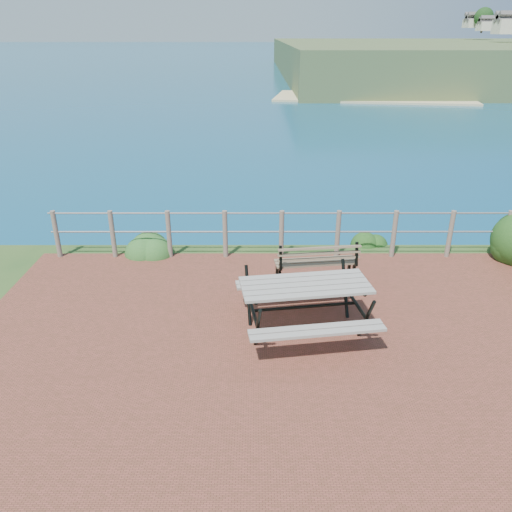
{
  "coord_description": "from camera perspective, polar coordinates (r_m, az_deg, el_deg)",
  "views": [
    {
      "loc": [
        -0.53,
        -6.1,
        4.32
      ],
      "look_at": [
        -0.52,
        1.76,
        0.75
      ],
      "focal_mm": 35.0,
      "sensor_mm": 36.0,
      "label": 1
    }
  ],
  "objects": [
    {
      "name": "shrub_lip_west",
      "position": [
        11.02,
        -12.46,
        0.75
      ],
      "size": [
        0.85,
        0.85,
        0.62
      ],
      "primitive_type": "ellipsoid",
      "color": "#215923",
      "rests_on": "ground"
    },
    {
      "name": "ground",
      "position": [
        7.5,
        4.08,
        -10.84
      ],
      "size": [
        10.0,
        7.0,
        0.12
      ],
      "primitive_type": "cube",
      "color": "brown",
      "rests_on": "ground"
    },
    {
      "name": "park_bench",
      "position": [
        9.18,
        6.87,
        0.07
      ],
      "size": [
        1.54,
        0.56,
        0.85
      ],
      "rotation": [
        0.0,
        0.0,
        0.12
      ],
      "color": "brown",
      "rests_on": "ground"
    },
    {
      "name": "picnic_table",
      "position": [
        7.7,
        5.58,
        -5.27
      ],
      "size": [
        2.03,
        1.67,
        0.82
      ],
      "rotation": [
        0.0,
        0.0,
        0.15
      ],
      "color": "gray",
      "rests_on": "ground"
    },
    {
      "name": "safety_railing",
      "position": [
        10.18,
        2.94,
        2.8
      ],
      "size": [
        9.4,
        0.1,
        1.0
      ],
      "color": "#6B5B4C",
      "rests_on": "ground"
    },
    {
      "name": "shrub_lip_east",
      "position": [
        11.51,
        12.37,
        1.8
      ],
      "size": [
        0.66,
        0.66,
        0.36
      ],
      "primitive_type": "ellipsoid",
      "color": "#123D13",
      "rests_on": "ground"
    },
    {
      "name": "ocean",
      "position": [
        206.15,
        0.1,
        23.22
      ],
      "size": [
        1200.0,
        1200.0,
        0.0
      ],
      "primitive_type": "plane",
      "color": "#156482",
      "rests_on": "ground"
    }
  ]
}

